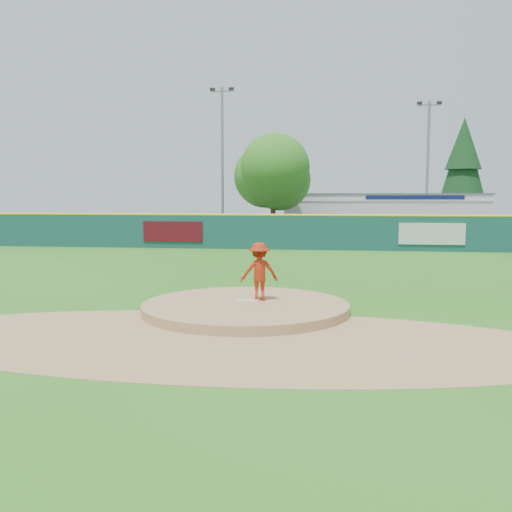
# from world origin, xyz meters

# --- Properties ---
(ground) EXTENTS (120.00, 120.00, 0.00)m
(ground) POSITION_xyz_m (0.00, 0.00, 0.00)
(ground) COLOR #286B19
(ground) RESTS_ON ground
(pitchers_mound) EXTENTS (5.50, 5.50, 0.50)m
(pitchers_mound) POSITION_xyz_m (0.00, 0.00, 0.00)
(pitchers_mound) COLOR #9E774C
(pitchers_mound) RESTS_ON ground
(pitching_rubber) EXTENTS (0.60, 0.15, 0.04)m
(pitching_rubber) POSITION_xyz_m (0.00, 0.30, 0.27)
(pitching_rubber) COLOR white
(pitching_rubber) RESTS_ON pitchers_mound
(infield_dirt_arc) EXTENTS (15.40, 15.40, 0.01)m
(infield_dirt_arc) POSITION_xyz_m (0.00, -3.00, 0.01)
(infield_dirt_arc) COLOR #9E774C
(infield_dirt_arc) RESTS_ON ground
(parking_lot) EXTENTS (44.00, 16.00, 0.02)m
(parking_lot) POSITION_xyz_m (0.00, 27.00, 0.01)
(parking_lot) COLOR #38383A
(parking_lot) RESTS_ON ground
(pitcher) EXTENTS (1.15, 0.87, 1.58)m
(pitcher) POSITION_xyz_m (0.31, 0.45, 1.04)
(pitcher) COLOR #9F260D
(pitcher) RESTS_ON pitchers_mound
(van) EXTENTS (5.86, 3.84, 1.50)m
(van) POSITION_xyz_m (-4.08, 24.46, 0.77)
(van) COLOR white
(van) RESTS_ON parking_lot
(pool_building_grp) EXTENTS (15.20, 8.20, 3.31)m
(pool_building_grp) POSITION_xyz_m (6.00, 31.99, 1.66)
(pool_building_grp) COLOR silver
(pool_building_grp) RESTS_ON ground
(fence_banners) EXTENTS (18.47, 0.04, 1.20)m
(fence_banners) POSITION_xyz_m (0.23, 17.92, 1.00)
(fence_banners) COLOR #530B15
(fence_banners) RESTS_ON ground
(playground_slide) EXTENTS (0.93, 2.63, 1.45)m
(playground_slide) POSITION_xyz_m (-15.12, 23.55, 0.74)
(playground_slide) COLOR #1922DC
(playground_slide) RESTS_ON ground
(outfield_fence) EXTENTS (40.00, 0.14, 2.07)m
(outfield_fence) POSITION_xyz_m (0.00, 18.00, 1.09)
(outfield_fence) COLOR #144340
(outfield_fence) RESTS_ON ground
(deciduous_tree) EXTENTS (5.60, 5.60, 7.36)m
(deciduous_tree) POSITION_xyz_m (-2.00, 25.00, 4.55)
(deciduous_tree) COLOR #382314
(deciduous_tree) RESTS_ON ground
(conifer_tree) EXTENTS (4.40, 4.40, 9.50)m
(conifer_tree) POSITION_xyz_m (13.00, 36.00, 5.54)
(conifer_tree) COLOR #382314
(conifer_tree) RESTS_ON ground
(light_pole_left) EXTENTS (1.75, 0.25, 11.00)m
(light_pole_left) POSITION_xyz_m (-6.00, 27.00, 6.05)
(light_pole_left) COLOR gray
(light_pole_left) RESTS_ON ground
(light_pole_right) EXTENTS (1.75, 0.25, 10.00)m
(light_pole_right) POSITION_xyz_m (9.00, 29.00, 5.54)
(light_pole_right) COLOR gray
(light_pole_right) RESTS_ON ground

